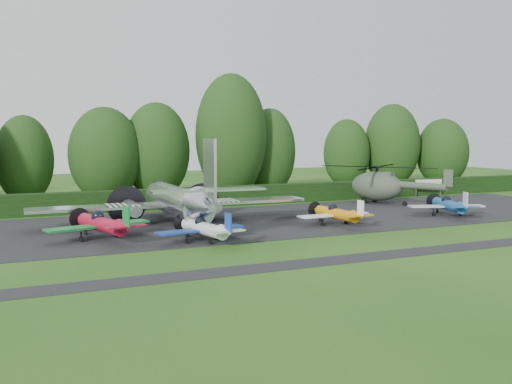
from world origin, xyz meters
name	(u,v)px	position (x,y,z in m)	size (l,w,h in m)	color
ground	(324,240)	(0.00, 0.00, 0.00)	(160.00, 160.00, 0.00)	#204D15
apron	(263,220)	(0.00, 10.00, 0.00)	(70.00, 18.00, 0.01)	black
taxiway_verge	(376,256)	(0.00, -6.00, 0.00)	(70.00, 2.00, 0.00)	black
hedgerow	(218,206)	(0.00, 21.00, 0.00)	(90.00, 1.60, 2.00)	black
transport_plane	(178,201)	(-7.55, 9.81, 2.03)	(22.70, 17.41, 7.27)	silver
light_plane_red	(102,224)	(-14.12, 5.99, 1.17)	(7.32, 7.69, 2.81)	maroon
light_plane_white	(204,228)	(-7.98, 2.29, 1.01)	(6.32, 6.64, 2.43)	silver
light_plane_orange	(336,214)	(4.10, 4.89, 1.00)	(6.24, 6.56, 2.40)	orange
light_plane_blue	(448,205)	(15.95, 5.17, 1.07)	(6.72, 7.06, 2.58)	#174C8E
helicopter	(377,183)	(16.15, 15.97, 2.16)	(12.49, 14.62, 4.02)	#3E4938
sign_board	(429,185)	(26.17, 19.49, 1.37)	(3.60, 0.14, 2.03)	#3F3326
tree_0	(392,145)	(30.59, 32.31, 5.84)	(7.86, 7.86, 11.71)	black
tree_1	(442,153)	(37.59, 29.85, 4.82)	(7.33, 7.33, 9.65)	black
tree_2	(105,155)	(-9.82, 29.80, 5.17)	(7.88, 7.88, 10.36)	black
tree_3	(231,136)	(4.31, 28.12, 7.18)	(8.29, 8.29, 14.39)	black
tree_4	(270,152)	(9.93, 29.39, 5.27)	(6.28, 6.28, 10.57)	black
tree_5	(157,151)	(-4.02, 30.11, 5.49)	(7.53, 7.53, 10.99)	black
tree_6	(24,159)	(-17.93, 31.76, 4.70)	(6.05, 6.05, 9.42)	black
tree_7	(347,153)	(23.92, 33.74, 4.75)	(6.45, 6.45, 9.53)	black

